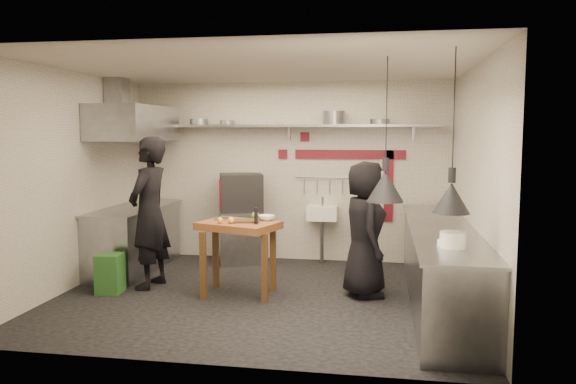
% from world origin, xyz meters
% --- Properties ---
extents(floor, '(5.00, 5.00, 0.00)m').
position_xyz_m(floor, '(0.00, 0.00, 0.00)').
color(floor, black).
rests_on(floor, ground).
extents(ceiling, '(5.00, 5.00, 0.00)m').
position_xyz_m(ceiling, '(0.00, 0.00, 2.80)').
color(ceiling, beige).
rests_on(ceiling, floor).
extents(wall_back, '(5.00, 0.04, 2.80)m').
position_xyz_m(wall_back, '(0.00, 2.10, 1.40)').
color(wall_back, silver).
rests_on(wall_back, floor).
extents(wall_front, '(5.00, 0.04, 2.80)m').
position_xyz_m(wall_front, '(0.00, -2.10, 1.40)').
color(wall_front, silver).
rests_on(wall_front, floor).
extents(wall_left, '(0.04, 4.20, 2.80)m').
position_xyz_m(wall_left, '(-2.50, 0.00, 1.40)').
color(wall_left, silver).
rests_on(wall_left, floor).
extents(wall_right, '(0.04, 4.20, 2.80)m').
position_xyz_m(wall_right, '(2.50, 0.00, 1.40)').
color(wall_right, silver).
rests_on(wall_right, floor).
extents(red_band_horiz, '(1.70, 0.02, 0.14)m').
position_xyz_m(red_band_horiz, '(0.95, 2.08, 1.68)').
color(red_band_horiz, maroon).
rests_on(red_band_horiz, wall_back).
extents(red_band_vert, '(0.14, 0.02, 1.10)m').
position_xyz_m(red_band_vert, '(1.55, 2.08, 1.20)').
color(red_band_vert, maroon).
rests_on(red_band_vert, wall_back).
extents(red_tile_a, '(0.14, 0.02, 0.14)m').
position_xyz_m(red_tile_a, '(0.25, 2.08, 1.95)').
color(red_tile_a, maroon).
rests_on(red_tile_a, wall_back).
extents(red_tile_b, '(0.14, 0.02, 0.14)m').
position_xyz_m(red_tile_b, '(-0.10, 2.08, 1.68)').
color(red_tile_b, maroon).
rests_on(red_tile_b, wall_back).
extents(back_shelf, '(4.60, 0.34, 0.04)m').
position_xyz_m(back_shelf, '(0.00, 1.92, 2.12)').
color(back_shelf, gray).
rests_on(back_shelf, wall_back).
extents(shelf_bracket_left, '(0.04, 0.06, 0.24)m').
position_xyz_m(shelf_bracket_left, '(-1.90, 2.07, 2.02)').
color(shelf_bracket_left, gray).
rests_on(shelf_bracket_left, wall_back).
extents(shelf_bracket_mid, '(0.04, 0.06, 0.24)m').
position_xyz_m(shelf_bracket_mid, '(0.00, 2.07, 2.02)').
color(shelf_bracket_mid, gray).
rests_on(shelf_bracket_mid, wall_back).
extents(shelf_bracket_right, '(0.04, 0.06, 0.24)m').
position_xyz_m(shelf_bracket_right, '(1.90, 2.07, 2.02)').
color(shelf_bracket_right, gray).
rests_on(shelf_bracket_right, wall_back).
extents(pan_far_left, '(0.32, 0.32, 0.09)m').
position_xyz_m(pan_far_left, '(-1.41, 1.92, 2.19)').
color(pan_far_left, gray).
rests_on(pan_far_left, back_shelf).
extents(pan_mid_left, '(0.30, 0.30, 0.07)m').
position_xyz_m(pan_mid_left, '(-0.95, 1.92, 2.18)').
color(pan_mid_left, gray).
rests_on(pan_mid_left, back_shelf).
extents(stock_pot, '(0.41, 0.41, 0.20)m').
position_xyz_m(stock_pot, '(0.72, 1.92, 2.24)').
color(stock_pot, gray).
rests_on(stock_pot, back_shelf).
extents(pan_right, '(0.38, 0.38, 0.08)m').
position_xyz_m(pan_right, '(1.40, 1.92, 2.18)').
color(pan_right, gray).
rests_on(pan_right, back_shelf).
extents(oven_stand, '(0.80, 0.77, 0.80)m').
position_xyz_m(oven_stand, '(-0.71, 1.74, 0.40)').
color(oven_stand, gray).
rests_on(oven_stand, floor).
extents(combi_oven, '(0.79, 0.76, 0.58)m').
position_xyz_m(combi_oven, '(-0.71, 1.78, 1.09)').
color(combi_oven, black).
rests_on(combi_oven, oven_stand).
extents(oven_door, '(0.53, 0.21, 0.46)m').
position_xyz_m(oven_door, '(-0.70, 1.52, 1.09)').
color(oven_door, maroon).
rests_on(oven_door, combi_oven).
extents(oven_glass, '(0.34, 0.13, 0.34)m').
position_xyz_m(oven_glass, '(-0.74, 1.47, 1.09)').
color(oven_glass, black).
rests_on(oven_glass, oven_door).
extents(hand_sink, '(0.46, 0.34, 0.22)m').
position_xyz_m(hand_sink, '(0.55, 1.92, 0.78)').
color(hand_sink, white).
rests_on(hand_sink, wall_back).
extents(sink_tap, '(0.03, 0.03, 0.14)m').
position_xyz_m(sink_tap, '(0.55, 1.92, 0.96)').
color(sink_tap, gray).
rests_on(sink_tap, hand_sink).
extents(sink_drain, '(0.06, 0.06, 0.66)m').
position_xyz_m(sink_drain, '(0.55, 1.88, 0.34)').
color(sink_drain, gray).
rests_on(sink_drain, floor).
extents(utensil_rail, '(0.90, 0.02, 0.02)m').
position_xyz_m(utensil_rail, '(0.55, 2.06, 1.32)').
color(utensil_rail, gray).
rests_on(utensil_rail, wall_back).
extents(counter_right, '(0.70, 3.80, 0.90)m').
position_xyz_m(counter_right, '(2.15, 0.00, 0.45)').
color(counter_right, gray).
rests_on(counter_right, floor).
extents(counter_right_top, '(0.76, 3.90, 0.03)m').
position_xyz_m(counter_right_top, '(2.15, 0.00, 0.92)').
color(counter_right_top, gray).
rests_on(counter_right_top, counter_right).
extents(plate_stack, '(0.24, 0.24, 0.15)m').
position_xyz_m(plate_stack, '(2.12, -1.21, 1.01)').
color(plate_stack, white).
rests_on(plate_stack, counter_right_top).
extents(small_bowl_right, '(0.26, 0.26, 0.05)m').
position_xyz_m(small_bowl_right, '(2.10, -1.08, 0.96)').
color(small_bowl_right, white).
rests_on(small_bowl_right, counter_right_top).
extents(counter_left, '(0.70, 1.90, 0.90)m').
position_xyz_m(counter_left, '(-2.15, 1.05, 0.45)').
color(counter_left, gray).
rests_on(counter_left, floor).
extents(counter_left_top, '(0.76, 2.00, 0.03)m').
position_xyz_m(counter_left_top, '(-2.15, 1.05, 0.92)').
color(counter_left_top, gray).
rests_on(counter_left_top, counter_left).
extents(extractor_hood, '(0.78, 1.60, 0.50)m').
position_xyz_m(extractor_hood, '(-2.10, 1.05, 2.15)').
color(extractor_hood, gray).
rests_on(extractor_hood, ceiling).
extents(hood_duct, '(0.28, 0.28, 0.50)m').
position_xyz_m(hood_duct, '(-2.35, 1.05, 2.55)').
color(hood_duct, gray).
rests_on(hood_duct, ceiling).
extents(green_bin, '(0.32, 0.32, 0.50)m').
position_xyz_m(green_bin, '(-1.92, -0.18, 0.25)').
color(green_bin, '#2A6327').
rests_on(green_bin, floor).
extents(prep_table, '(1.08, 0.90, 0.92)m').
position_xyz_m(prep_table, '(-0.29, 0.02, 0.46)').
color(prep_table, '#935932').
rests_on(prep_table, floor).
extents(cutting_board, '(0.41, 0.33, 0.02)m').
position_xyz_m(cutting_board, '(-0.22, 0.03, 0.93)').
color(cutting_board, '#543519').
rests_on(cutting_board, prep_table).
extents(pepper_mill, '(0.06, 0.06, 0.20)m').
position_xyz_m(pepper_mill, '(-0.04, -0.11, 1.02)').
color(pepper_mill, black).
rests_on(pepper_mill, prep_table).
extents(lemon_a, '(0.09, 0.09, 0.07)m').
position_xyz_m(lemon_a, '(-0.48, -0.14, 0.96)').
color(lemon_a, gold).
rests_on(lemon_a, prep_table).
extents(lemon_b, '(0.09, 0.09, 0.08)m').
position_xyz_m(lemon_b, '(-0.35, -0.11, 0.96)').
color(lemon_b, gold).
rests_on(lemon_b, prep_table).
extents(veg_ball, '(0.13, 0.13, 0.10)m').
position_xyz_m(veg_ball, '(-0.13, 0.23, 0.97)').
color(veg_ball, '#66973C').
rests_on(veg_ball, prep_table).
extents(steel_tray, '(0.19, 0.15, 0.03)m').
position_xyz_m(steel_tray, '(-0.55, 0.15, 0.94)').
color(steel_tray, gray).
rests_on(steel_tray, prep_table).
extents(bowl, '(0.23, 0.23, 0.06)m').
position_xyz_m(bowl, '(0.03, 0.20, 0.95)').
color(bowl, white).
rests_on(bowl, prep_table).
extents(heat_lamp_near, '(0.46, 0.46, 1.51)m').
position_xyz_m(heat_lamp_near, '(1.48, -0.68, 2.05)').
color(heat_lamp_near, black).
rests_on(heat_lamp_near, ceiling).
extents(heat_lamp_far, '(0.37, 0.37, 1.53)m').
position_xyz_m(heat_lamp_far, '(2.09, -1.24, 2.03)').
color(heat_lamp_far, black).
rests_on(heat_lamp_far, ceiling).
extents(chef_left, '(0.55, 0.76, 1.97)m').
position_xyz_m(chef_left, '(-1.52, 0.17, 0.98)').
color(chef_left, black).
rests_on(chef_left, floor).
extents(chef_right, '(0.71, 0.92, 1.67)m').
position_xyz_m(chef_right, '(1.25, 0.24, 0.84)').
color(chef_right, black).
rests_on(chef_right, floor).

